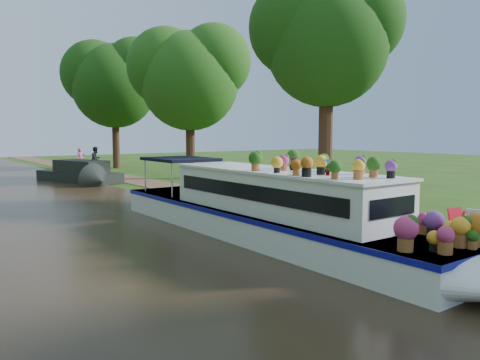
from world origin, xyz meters
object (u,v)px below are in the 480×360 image
second_boat (81,173)px  plant_boat (278,210)px  sandwich_board (462,229)px  pedestrian_dark (96,159)px  pedestrian_pink (81,160)px

second_boat → plant_boat: bearing=-109.5°
sandwich_board → pedestrian_dark: pedestrian_dark is taller
sandwich_board → pedestrian_dark: (0.40, 27.91, 0.48)m
second_boat → sandwich_board: size_ratio=7.48×
plant_boat → second_boat: size_ratio=1.97×
second_boat → pedestrian_dark: 7.83m
plant_boat → pedestrian_dark: plant_boat is taller
second_boat → sandwich_board: (2.91, -20.83, -0.07)m
second_boat → pedestrian_pink: pedestrian_pink is taller
pedestrian_pink → pedestrian_dark: (1.04, -0.25, 0.04)m
second_boat → pedestrian_dark: size_ratio=3.85×
pedestrian_pink → pedestrian_dark: pedestrian_dark is taller
plant_boat → sandwich_board: bearing=-41.5°
second_boat → pedestrian_dark: bearing=47.0°
plant_boat → pedestrian_pink: size_ratio=7.89×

